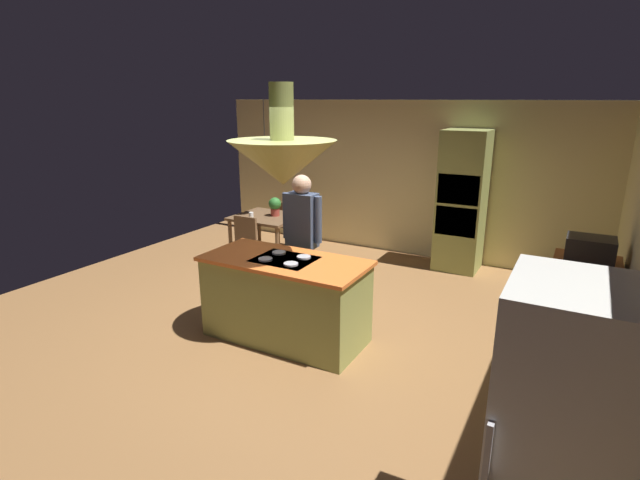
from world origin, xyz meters
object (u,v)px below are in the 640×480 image
Objects in this scene: cup_on_table at (251,215)px; refrigerator at (567,448)px; dining_table at (267,222)px; person_at_island at (302,235)px; microwave_on_counter at (590,250)px; chair_facing_island at (242,242)px; oven_tower at (462,202)px; potted_plant_on_table at (275,206)px; canister_tea at (588,277)px; canister_flour at (587,292)px; chair_by_back_wall at (290,222)px; canister_sugar at (588,283)px; kitchen_island at (286,299)px.

refrigerator is at bearing -37.60° from cup_on_table.
person_at_island is (1.50, -1.40, 0.34)m from dining_table.
dining_table is at bearing 171.37° from microwave_on_counter.
chair_facing_island is at bearing -72.29° from cup_on_table.
potted_plant_on_table is (-2.69, -1.07, -0.14)m from oven_tower.
refrigerator reaches higher than canister_tea.
chair_facing_island is at bearing 165.93° from canister_flour.
canister_tea reaches higher than chair_by_back_wall.
cup_on_table is at bearing -122.34° from dining_table.
dining_table is at bearing 160.26° from canister_sugar.
kitchen_island is 0.90m from person_at_island.
person_at_island is at bearing -117.05° from oven_tower.
canister_flour is 1.12m from microwave_on_counter.
cup_on_table reaches higher than dining_table.
person_at_island is at bearing -35.61° from cup_on_table.
refrigerator is 1.02× the size of person_at_island.
cup_on_table is 4.71m from microwave_on_counter.
dining_table is 0.31m from cup_on_table.
dining_table is 2.22× the size of microwave_on_counter.
potted_plant_on_table is at bearing 100.41° from chair_by_back_wall.
person_at_island is 5.74× the size of potted_plant_on_table.
kitchen_island is 0.84× the size of oven_tower.
chair_facing_island is at bearing 154.05° from person_at_island.
kitchen_island is 3.48m from oven_tower.
person_at_island is 1.98× the size of chair_by_back_wall.
canister_tea is at bearing 89.02° from refrigerator.
person_at_island is 3.07m from canister_flour.
canister_sugar is 0.94m from microwave_on_counter.
oven_tower is at bearing 120.51° from canister_flour.
dining_table is 0.30m from potted_plant_on_table.
canister_sugar is 1.05× the size of canister_tea.
canister_flour is at bearing 88.84° from refrigerator.
canister_flour is at bearing 151.35° from chair_by_back_wall.
canister_sugar is at bearing 90.00° from canister_flour.
potted_plant_on_table is at bearing 158.98° from canister_sugar.
dining_table is 2.08m from person_at_island.
chair_facing_island is (-1.70, 1.43, 0.04)m from kitchen_island.
canister_flour is at bearing -23.02° from potted_plant_on_table.
oven_tower is at bearing -170.44° from chair_by_back_wall.
dining_table is 11.34× the size of cup_on_table.
potted_plant_on_table is at bearing 81.59° from chair_facing_island.
kitchen_island is 2.73m from potted_plant_on_table.
oven_tower reaches higher than canister_sugar.
microwave_on_counter is (0.04, 3.11, 0.19)m from refrigerator.
kitchen_island reaches higher than chair_facing_island.
person_at_island reaches higher than potted_plant_on_table.
oven_tower is 3.43m from canister_flour.
canister_tea is (4.68, -1.22, 0.22)m from cup_on_table.
canister_flour is at bearing -90.00° from canister_sugar.
microwave_on_counter is at bearing -9.75° from potted_plant_on_table.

